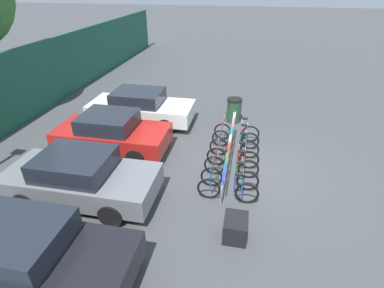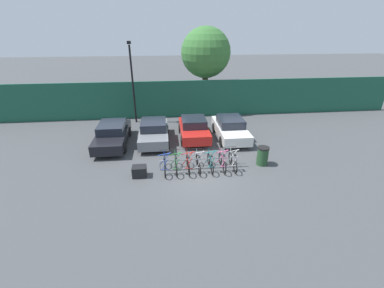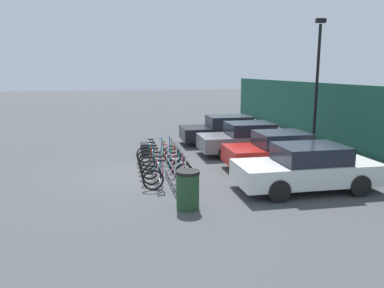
# 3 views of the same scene
# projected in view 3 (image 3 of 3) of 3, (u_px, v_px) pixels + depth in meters

# --- Properties ---
(ground_plane) EXTENTS (120.00, 120.00, 0.00)m
(ground_plane) POSITION_uv_depth(u_px,v_px,m) (148.00, 174.00, 13.21)
(ground_plane) COLOR #424447
(bike_rack) EXTENTS (4.14, 0.04, 0.57)m
(bike_rack) POSITION_uv_depth(u_px,v_px,m) (167.00, 160.00, 13.18)
(bike_rack) COLOR gray
(bike_rack) RESTS_ON ground
(bicycle_blue) EXTENTS (0.68, 1.71, 1.05)m
(bicycle_blue) POSITION_uv_depth(u_px,v_px,m) (158.00, 153.00, 14.90)
(bicycle_blue) COLOR black
(bicycle_blue) RESTS_ON ground
(bicycle_green) EXTENTS (0.68, 1.71, 1.05)m
(bicycle_green) POSITION_uv_depth(u_px,v_px,m) (159.00, 156.00, 14.35)
(bicycle_green) COLOR black
(bicycle_green) RESTS_ON ground
(bicycle_red) EXTENTS (0.68, 1.71, 1.05)m
(bicycle_red) POSITION_uv_depth(u_px,v_px,m) (161.00, 160.00, 13.74)
(bicycle_red) COLOR black
(bicycle_red) RESTS_ON ground
(bicycle_silver) EXTENTS (0.68, 1.71, 1.05)m
(bicycle_silver) POSITION_uv_depth(u_px,v_px,m) (163.00, 163.00, 13.22)
(bicycle_silver) COLOR black
(bicycle_silver) RESTS_ON ground
(bicycle_teal) EXTENTS (0.68, 1.71, 1.05)m
(bicycle_teal) POSITION_uv_depth(u_px,v_px,m) (165.00, 168.00, 12.61)
(bicycle_teal) COLOR black
(bicycle_teal) RESTS_ON ground
(bicycle_pink) EXTENTS (0.68, 1.71, 1.05)m
(bicycle_pink) POSITION_uv_depth(u_px,v_px,m) (168.00, 173.00, 11.99)
(bicycle_pink) COLOR black
(bicycle_pink) RESTS_ON ground
(bicycle_white) EXTENTS (0.68, 1.71, 1.05)m
(bicycle_white) POSITION_uv_depth(u_px,v_px,m) (170.00, 177.00, 11.45)
(bicycle_white) COLOR black
(bicycle_white) RESTS_ON ground
(car_black) EXTENTS (1.91, 4.52, 1.40)m
(car_black) POSITION_uv_depth(u_px,v_px,m) (227.00, 130.00, 18.71)
(car_black) COLOR black
(car_black) RESTS_ON ground
(car_grey) EXTENTS (1.91, 4.15, 1.40)m
(car_grey) POSITION_uv_depth(u_px,v_px,m) (248.00, 139.00, 16.23)
(car_grey) COLOR slate
(car_grey) RESTS_ON ground
(car_red) EXTENTS (1.91, 3.90, 1.40)m
(car_red) POSITION_uv_depth(u_px,v_px,m) (279.00, 151.00, 13.74)
(car_red) COLOR red
(car_red) RESTS_ON ground
(car_white) EXTENTS (1.91, 4.31, 1.40)m
(car_white) POSITION_uv_depth(u_px,v_px,m) (307.00, 168.00, 11.34)
(car_white) COLOR silver
(car_white) RESTS_ON ground
(lamp_post) EXTENTS (0.24, 0.44, 6.00)m
(lamp_post) POSITION_uv_depth(u_px,v_px,m) (317.00, 76.00, 17.96)
(lamp_post) COLOR black
(lamp_post) RESTS_ON ground
(trash_bin) EXTENTS (0.63, 0.63, 1.03)m
(trash_bin) POSITION_uv_depth(u_px,v_px,m) (188.00, 190.00, 9.82)
(trash_bin) COLOR #234728
(trash_bin) RESTS_ON ground
(cargo_crate) EXTENTS (0.70, 0.56, 0.55)m
(cargo_crate) POSITION_uv_depth(u_px,v_px,m) (147.00, 149.00, 16.10)
(cargo_crate) COLOR black
(cargo_crate) RESTS_ON ground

